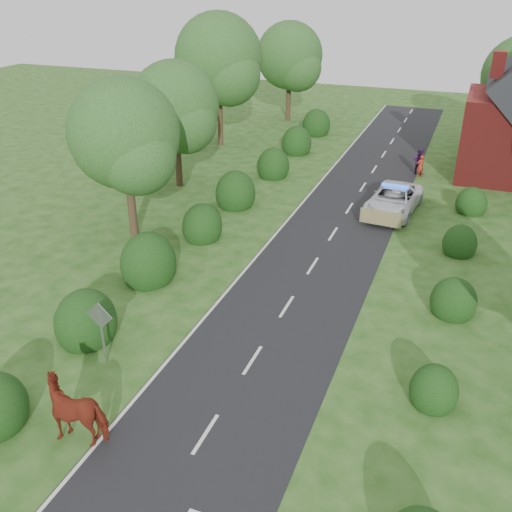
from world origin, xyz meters
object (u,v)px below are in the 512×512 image
at_px(road_sign, 101,324).
at_px(pedestrian_red, 420,166).
at_px(cow, 80,411).
at_px(pedestrian_purple, 419,161).
at_px(police_van, 393,200).

xyz_separation_m(road_sign, pedestrian_red, (8.21, 25.50, -0.88)).
distance_m(cow, pedestrian_red, 29.59).
distance_m(road_sign, pedestrian_purple, 27.37).
height_order(police_van, pedestrian_purple, pedestrian_purple).
bearing_deg(pedestrian_purple, pedestrian_red, 126.31).
bearing_deg(cow, police_van, 153.09).
height_order(road_sign, pedestrian_red, road_sign).
distance_m(cow, pedestrian_purple, 30.20).
xyz_separation_m(road_sign, police_van, (7.50, 18.33, -0.88)).
distance_m(police_van, pedestrian_purple, 7.85).
xyz_separation_m(police_van, pedestrian_purple, (0.52, 7.84, 0.15)).
bearing_deg(road_sign, cow, -66.67).
distance_m(road_sign, cow, 3.68).
bearing_deg(pedestrian_red, pedestrian_purple, -115.45).
height_order(road_sign, pedestrian_purple, road_sign).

